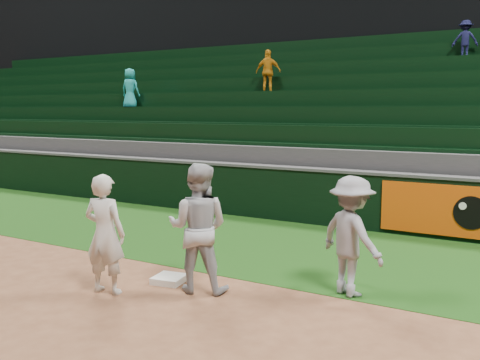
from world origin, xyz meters
name	(u,v)px	position (x,y,z in m)	size (l,w,h in m)	color
ground	(164,289)	(0.00, 0.00, 0.00)	(70.00, 70.00, 0.00)	brown
foul_grass	(263,243)	(0.00, 3.00, 0.00)	(36.00, 4.20, 0.01)	#12370D
upper_deck	(430,24)	(0.00, 17.45, 6.00)	(40.00, 12.00, 12.00)	black
first_base	(169,279)	(-0.12, 0.27, 0.05)	(0.43, 0.43, 0.10)	white
first_baseman	(105,234)	(-0.61, -0.52, 0.84)	(0.61, 0.40, 1.67)	silver
baserunner	(198,228)	(0.45, 0.20, 0.91)	(0.88, 0.69, 1.81)	#A9ADB4
base_coach	(351,236)	(2.36, 1.10, 0.83)	(1.06, 0.61, 1.65)	gray
field_wall	(310,195)	(0.03, 5.20, 0.63)	(36.00, 0.45, 1.25)	black
stadium_seating	(362,139)	(0.00, 8.97, 1.70)	(36.00, 5.95, 4.94)	#333335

